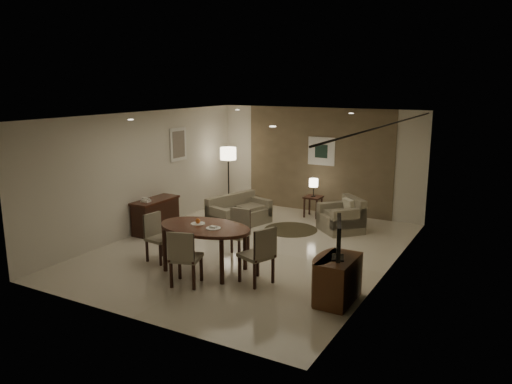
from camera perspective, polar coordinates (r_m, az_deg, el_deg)
The scene contains 31 objects.
room_shell at distance 10.23m, azimuth 0.55°, elevation 1.31°, with size 5.50×7.00×2.70m.
taupe_accent at distance 12.98m, azimuth 7.09°, elevation 3.60°, with size 3.96×0.03×2.70m, color brown.
curtain_wall at distance 8.91m, azimuth 14.59°, elevation -0.99°, with size 0.08×6.70×2.58m, color #C0B896, non-canonical shape.
curtain_rod at distance 8.70m, azimuth 15.07°, elevation 7.49°, with size 0.03×0.03×6.80m, color black.
art_back_frame at distance 12.89m, azimuth 7.49°, elevation 4.65°, with size 0.72×0.03×0.72m, color silver.
art_back_canvas at distance 12.87m, azimuth 7.46°, elevation 4.64°, with size 0.34×0.01×0.34m, color black.
art_left_frame at distance 12.29m, azimuth -8.88°, elevation 5.41°, with size 0.03×0.60×0.80m, color silver.
art_left_canvas at distance 12.28m, azimuth -8.82°, elevation 5.40°, with size 0.01×0.46×0.64m, color gray.
downlight_nl at distance 9.09m, azimuth -14.13°, elevation 8.02°, with size 0.10×0.10×0.01m, color white.
downlight_nr at distance 7.46m, azimuth 1.93°, elevation 7.49°, with size 0.10×0.10×0.01m, color white.
downlight_fl at distance 11.96m, azimuth -2.16°, elevation 9.37°, with size 0.10×0.10×0.01m, color white.
downlight_fr at distance 10.78m, azimuth 10.83°, elevation 8.82°, with size 0.10×0.10×0.01m, color white.
console_desk at distance 11.52m, azimuth -11.39°, elevation -2.65°, with size 0.48×1.20×0.75m, color #471F16, non-canonical shape.
telephone at distance 11.20m, azimuth -12.48°, elevation -0.89°, with size 0.20×0.14×0.09m, color white, non-canonical shape.
tv_cabinet at distance 7.90m, azimuth 9.38°, elevation -9.87°, with size 0.48×0.90×0.70m, color brown, non-canonical shape.
flat_tv at distance 7.68m, azimuth 9.42°, elevation -5.22°, with size 0.06×0.88×0.60m, color black, non-canonical shape.
dining_table at distance 9.04m, azimuth -5.84°, elevation -6.42°, with size 1.76×1.10×0.83m, color #471F16, non-canonical shape.
chair_near at distance 8.45m, azimuth -8.00°, elevation -7.35°, with size 0.47×0.47×0.97m, color gray, non-canonical shape.
chair_far at distance 9.64m, azimuth -2.39°, elevation -4.84°, with size 0.45×0.45×0.93m, color gray, non-canonical shape.
chair_left at distance 9.61m, azimuth -10.87°, elevation -5.19°, with size 0.44×0.44×0.91m, color gray, non-canonical shape.
chair_right at distance 8.43m, azimuth 0.03°, elevation -7.16°, with size 0.48×0.48×1.00m, color gray, non-canonical shape.
plate_a at distance 9.05m, azimuth -6.65°, elevation -3.62°, with size 0.26×0.26×0.02m, color white.
plate_b at distance 8.75m, azimuth -4.90°, elevation -4.15°, with size 0.26×0.26×0.02m, color white.
fruit_apple at distance 9.04m, azimuth -6.66°, elevation -3.30°, with size 0.09×0.09×0.09m, color #C95617.
napkin at distance 8.75m, azimuth -4.91°, elevation -4.00°, with size 0.12×0.08×0.03m, color white.
round_rug at distance 11.55m, azimuth 4.00°, elevation -4.29°, with size 1.22×1.22×0.01m, color #453A26.
sofa at distance 11.79m, azimuth -1.92°, elevation -2.16°, with size 0.75×1.50×0.71m, color gray, non-canonical shape.
armchair at distance 11.46m, azimuth 9.68°, elevation -2.59°, with size 0.87×0.82×0.77m, color gray, non-canonical shape.
side_table at distance 12.63m, azimuth 6.53°, elevation -1.67°, with size 0.41×0.41×0.53m, color black, non-canonical shape.
table_lamp at distance 12.51m, azimuth 6.59°, elevation 0.61°, with size 0.22×0.22×0.50m, color #FFEAC1, non-canonical shape.
floor_lamp at distance 13.26m, azimuth -3.16°, elevation 1.56°, with size 0.42×0.42×1.65m, color #FFE5B7, non-canonical shape.
Camera 1 is at (4.80, -8.41, 3.33)m, focal length 35.00 mm.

